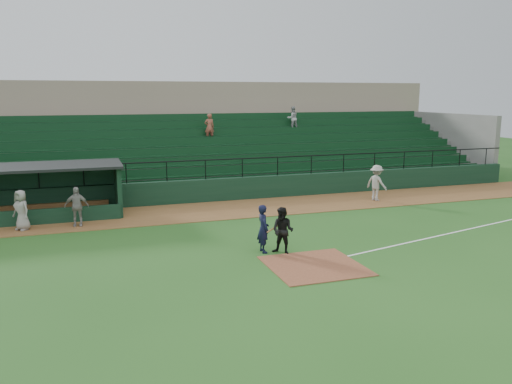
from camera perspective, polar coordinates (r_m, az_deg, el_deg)
name	(u,v)px	position (r m, az deg, el deg)	size (l,w,h in m)	color
ground	(302,257)	(18.13, 5.12, -7.16)	(90.00, 90.00, 0.00)	#23541B
warning_track	(236,209)	(25.39, -2.18, -1.88)	(40.00, 4.00, 0.03)	brown
home_plate_dirt	(315,266)	(17.26, 6.47, -8.06)	(3.00, 3.00, 0.03)	brown
foul_line	(467,229)	(23.33, 22.20, -3.84)	(18.00, 0.09, 0.01)	white
stadium_structure	(198,146)	(33.13, -6.40, 5.04)	(38.00, 13.08, 6.40)	black
dugout	(20,189)	(25.81, -24.49, 0.35)	(8.90, 3.20, 2.42)	black
batter_at_plate	(263,229)	(18.39, 0.81, -4.05)	(1.01, 0.69, 1.72)	black
umpire	(283,231)	(18.24, 2.97, -4.28)	(0.81, 0.63, 1.67)	black
runner	(377,183)	(27.88, 13.12, 0.99)	(1.21, 0.70, 1.87)	#A9A39E
dugout_player_a	(77,206)	(23.20, -19.14, -1.50)	(0.99, 0.41, 1.69)	gray
dugout_player_b	(21,210)	(23.36, -24.41, -1.82)	(0.82, 0.53, 1.67)	gray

